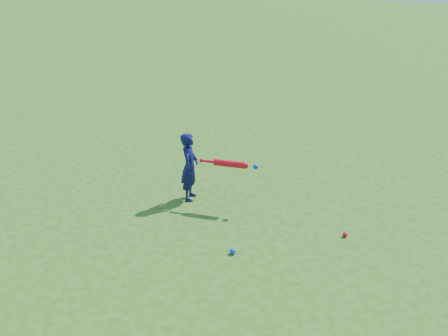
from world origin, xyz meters
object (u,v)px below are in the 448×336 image
ground_ball_red (345,235)px  bat_swing (232,164)px  ground_ball_blue (233,251)px  child (190,167)px

ground_ball_red → bat_swing: size_ratio=0.08×
ground_ball_red → ground_ball_blue: ground_ball_blue is taller
child → bat_swing: 0.65m
ground_ball_blue → bat_swing: size_ratio=0.09×
ground_ball_red → bat_swing: (-1.61, 0.00, 0.59)m
child → ground_ball_blue: size_ratio=13.82×
ground_ball_red → ground_ball_blue: bearing=-133.0°
ground_ball_blue → ground_ball_red: bearing=47.0°
child → ground_ball_red: child is taller
child → ground_ball_red: 2.28m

